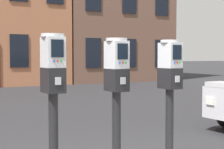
# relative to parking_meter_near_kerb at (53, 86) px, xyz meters

# --- Properties ---
(parking_meter_near_kerb) EXTENTS (0.23, 0.26, 1.56)m
(parking_meter_near_kerb) POSITION_rel_parking_meter_near_kerb_xyz_m (0.00, 0.00, 0.00)
(parking_meter_near_kerb) COLOR black
(parking_meter_near_kerb) RESTS_ON sidewalk_slab
(parking_meter_twin_adjacent) EXTENTS (0.23, 0.26, 1.54)m
(parking_meter_twin_adjacent) POSITION_rel_parking_meter_near_kerb_xyz_m (0.68, -0.00, -0.02)
(parking_meter_twin_adjacent) COLOR black
(parking_meter_twin_adjacent) RESTS_ON sidewalk_slab
(parking_meter_end_of_row) EXTENTS (0.23, 0.26, 1.53)m
(parking_meter_end_of_row) POSITION_rel_parking_meter_near_kerb_xyz_m (1.35, -0.00, -0.02)
(parking_meter_end_of_row) COLOR black
(parking_meter_end_of_row) RESTS_ON sidewalk_slab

